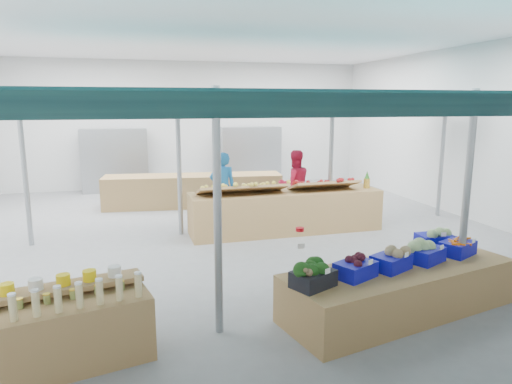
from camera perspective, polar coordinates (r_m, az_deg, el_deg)
floor at (r=9.81m, az=-3.17°, el=-5.61°), size 13.00×13.00×0.00m
hall at (r=10.82m, az=-4.94°, el=10.12°), size 13.00×13.00×13.00m
pole_grid at (r=7.99m, az=4.62°, el=3.84°), size 10.00×4.60×3.00m
awnings at (r=7.93m, az=4.73°, el=10.81°), size 9.50×7.08×0.30m
back_shelving_left at (r=15.32m, az=-17.21°, el=3.74°), size 2.00×0.50×2.00m
back_shelving_right at (r=15.81m, az=-0.66°, el=4.43°), size 2.00×0.50×2.00m
bottle_shelf at (r=5.54m, az=-22.11°, el=-15.43°), size 1.77×1.33×1.01m
veg_counter at (r=6.61m, az=17.48°, el=-11.56°), size 3.48×1.81×0.64m
fruit_counter at (r=10.12m, az=3.74°, el=-2.44°), size 4.24×1.04×0.91m
far_counter at (r=12.76m, az=-7.81°, el=0.19°), size 4.92×1.53×0.87m
vendor_left at (r=10.78m, az=-4.19°, el=0.51°), size 0.62×0.41×1.69m
vendor_right at (r=11.26m, az=4.84°, el=0.95°), size 0.83×0.65×1.69m
crate_broccoli at (r=5.56m, az=7.17°, el=-10.15°), size 0.60×0.53×0.35m
crate_beets at (r=5.94m, az=12.34°, el=-9.17°), size 0.60×0.53×0.29m
crate_celeriac at (r=6.32m, az=16.54°, el=-8.02°), size 0.60×0.53×0.31m
crate_cabbage at (r=6.77m, az=20.49°, el=-6.88°), size 0.60×0.53×0.35m
crate_carrots at (r=7.26m, az=23.88°, el=-6.33°), size 0.60×0.53×0.29m
sparrow at (r=5.36m, az=6.57°, el=-9.92°), size 0.12×0.09×0.11m
pole_ribbon at (r=6.31m, az=5.52°, el=-4.87°), size 0.12×0.12×0.28m
apple_heap_yellow at (r=9.62m, az=-1.69°, el=0.63°), size 1.91×0.73×0.27m
apple_heap_red at (r=10.22m, az=8.51°, el=1.13°), size 1.51×0.72×0.27m
pineapple at (r=10.69m, az=13.69°, el=1.45°), size 0.14×0.14×0.39m
crate_extra at (r=7.50m, az=21.42°, el=-5.32°), size 0.52×0.42×0.32m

